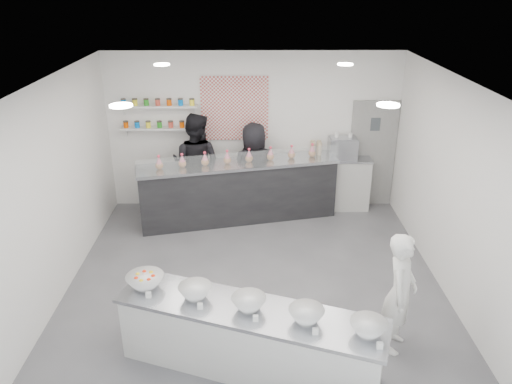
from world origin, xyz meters
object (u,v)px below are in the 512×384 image
(back_bar, at_px, (239,191))
(woman_prep, at_px, (400,293))
(espresso_machine, at_px, (343,148))
(espresso_ledge, at_px, (333,184))
(staff_right, at_px, (254,170))
(staff_left, at_px, (196,165))
(prep_counter, at_px, (249,339))

(back_bar, height_order, woman_prep, woman_prep)
(espresso_machine, xyz_separation_m, woman_prep, (0.03, -4.01, -0.46))
(espresso_ledge, bearing_deg, staff_right, -171.54)
(espresso_ledge, distance_m, staff_left, 2.67)
(staff_right, bearing_deg, espresso_ledge, 174.66)
(back_bar, distance_m, staff_left, 0.95)
(prep_counter, relative_size, staff_right, 1.72)
(staff_left, xyz_separation_m, staff_right, (1.08, -0.05, -0.09))
(espresso_machine, relative_size, staff_left, 0.27)
(espresso_ledge, xyz_separation_m, staff_left, (-2.62, -0.18, 0.47))
(prep_counter, relative_size, espresso_machine, 5.81)
(prep_counter, height_order, back_bar, back_bar)
(prep_counter, relative_size, woman_prep, 1.98)
(back_bar, distance_m, espresso_machine, 2.12)
(woman_prep, relative_size, staff_right, 0.87)
(espresso_ledge, distance_m, staff_right, 1.60)
(back_bar, height_order, espresso_machine, espresso_machine)
(back_bar, xyz_separation_m, staff_left, (-0.80, 0.30, 0.42))
(prep_counter, height_order, staff_left, staff_left)
(espresso_machine, bearing_deg, woman_prep, -89.52)
(prep_counter, bearing_deg, staff_right, 108.47)
(back_bar, bearing_deg, staff_left, 146.50)
(prep_counter, distance_m, espresso_ledge, 4.68)
(espresso_ledge, distance_m, espresso_machine, 0.73)
(staff_right, bearing_deg, prep_counter, 75.04)
(back_bar, bearing_deg, staff_right, 28.13)
(staff_left, bearing_deg, espresso_machine, -159.53)
(prep_counter, distance_m, staff_left, 4.36)
(back_bar, xyz_separation_m, staff_right, (0.29, 0.25, 0.33))
(espresso_ledge, bearing_deg, woman_prep, -87.66)
(back_bar, bearing_deg, prep_counter, -99.94)
(espresso_machine, bearing_deg, staff_right, -172.19)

